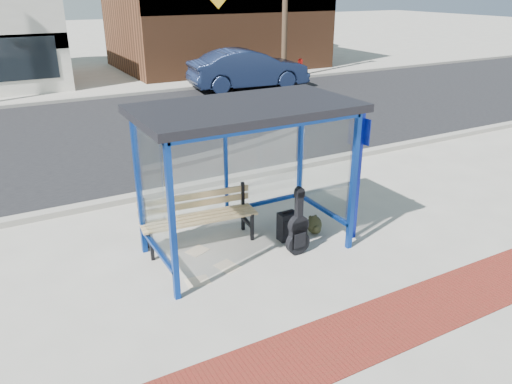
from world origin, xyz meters
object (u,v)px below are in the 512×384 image
bench (198,215)px  parked_car (248,69)px  guitar_bag (298,231)px  fire_hydrant (300,66)px  backpack (315,225)px  suitcase (287,226)px

bench → parked_car: bearing=64.0°
guitar_bag → fire_hydrant: size_ratio=1.37×
guitar_bag → backpack: guitar_bag is taller
guitar_bag → backpack: (0.65, 0.45, -0.25)m
bench → parked_car: size_ratio=0.40×
bench → parked_car: parked_car is taller
suitcase → fire_hydrant: (9.37, 13.75, 0.18)m
backpack → fire_hydrant: 16.38m
parked_car → fire_hydrant: size_ratio=6.13×
guitar_bag → parked_car: 13.85m
bench → fire_hydrant: bearing=56.4°
guitar_bag → fire_hydrant: (9.48, 14.24, 0.03)m
backpack → bench: bearing=169.2°
parked_car → suitcase: bearing=160.6°
bench → parked_car: 13.44m
guitar_bag → fire_hydrant: guitar_bag is taller
bench → suitcase: bearing=-19.6°
parked_car → fire_hydrant: bearing=-59.6°
guitar_bag → suitcase: 0.52m
bench → guitar_bag: 1.68m
guitar_bag → parked_car: bearing=64.8°
parked_car → fire_hydrant: 4.06m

